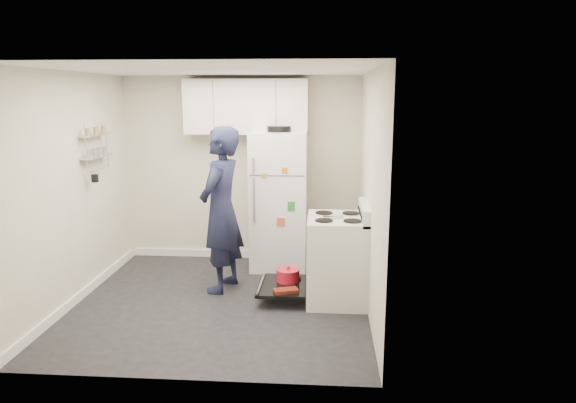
# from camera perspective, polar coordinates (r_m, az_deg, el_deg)

# --- Properties ---
(room) EXTENTS (3.21, 3.21, 2.51)m
(room) POSITION_cam_1_polar(r_m,az_deg,el_deg) (5.54, -7.97, 0.77)
(room) COLOR black
(room) RESTS_ON ground
(electric_range) EXTENTS (0.66, 0.76, 1.10)m
(electric_range) POSITION_cam_1_polar(r_m,az_deg,el_deg) (5.72, 5.34, -6.45)
(electric_range) COLOR silver
(electric_range) RESTS_ON ground
(open_oven_door) EXTENTS (0.55, 0.70, 0.22)m
(open_oven_door) POSITION_cam_1_polar(r_m,az_deg,el_deg) (5.87, -0.35, -8.86)
(open_oven_door) COLOR black
(open_oven_door) RESTS_ON ground
(refrigerator) EXTENTS (0.72, 0.74, 1.86)m
(refrigerator) POSITION_cam_1_polar(r_m,az_deg,el_deg) (6.70, -0.98, 0.16)
(refrigerator) COLOR white
(refrigerator) RESTS_ON ground
(upper_cabinets) EXTENTS (1.60, 0.33, 0.70)m
(upper_cabinets) POSITION_cam_1_polar(r_m,az_deg,el_deg) (6.79, -4.64, 10.45)
(upper_cabinets) COLOR silver
(upper_cabinets) RESTS_ON room
(wall_shelf_rack) EXTENTS (0.14, 0.60, 0.61)m
(wall_shelf_rack) POSITION_cam_1_polar(r_m,az_deg,el_deg) (6.37, -20.51, 5.84)
(wall_shelf_rack) COLOR #B2B2B7
(wall_shelf_rack) RESTS_ON room
(person) EXTENTS (0.61, 0.79, 1.91)m
(person) POSITION_cam_1_polar(r_m,az_deg,el_deg) (5.94, -7.43, -0.93)
(person) COLOR #181C36
(person) RESTS_ON ground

